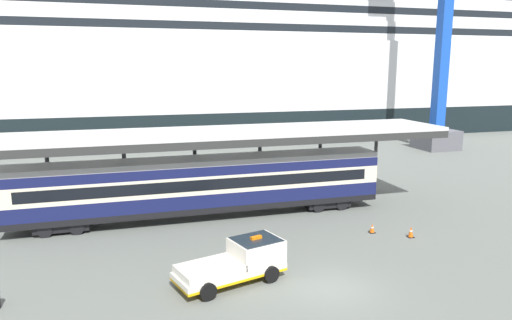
# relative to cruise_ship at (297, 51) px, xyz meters

# --- Properties ---
(ground_plane) EXTENTS (400.00, 400.00, 0.00)m
(ground_plane) POSITION_rel_cruise_ship_xyz_m (-18.94, -53.37, -12.58)
(ground_plane) COLOR slate
(cruise_ship) EXTENTS (147.59, 22.96, 37.66)m
(cruise_ship) POSITION_rel_cruise_ship_xyz_m (0.00, 0.00, 0.00)
(cruise_ship) COLOR black
(cruise_ship) RESTS_ON ground
(platform_canopy) EXTENTS (34.51, 5.88, 5.83)m
(platform_canopy) POSITION_rel_cruise_ship_xyz_m (-22.73, -40.89, -7.05)
(platform_canopy) COLOR silver
(platform_canopy) RESTS_ON ground
(train_carriage) EXTENTS (24.59, 2.81, 4.11)m
(train_carriage) POSITION_rel_cruise_ship_xyz_m (-22.73, -41.36, -10.26)
(train_carriage) COLOR black
(train_carriage) RESTS_ON ground
(service_truck) EXTENTS (5.55, 3.35, 2.02)m
(service_truck) POSITION_rel_cruise_ship_xyz_m (-22.80, -51.35, -11.59)
(service_truck) COLOR silver
(service_truck) RESTS_ON ground
(traffic_cone_near) EXTENTS (0.36, 0.36, 0.69)m
(traffic_cone_near) POSITION_rel_cruise_ship_xyz_m (-20.63, -47.29, -12.24)
(traffic_cone_near) COLOR black
(traffic_cone_near) RESTS_ON ground
(traffic_cone_mid) EXTENTS (0.36, 0.36, 0.70)m
(traffic_cone_mid) POSITION_rel_cruise_ship_xyz_m (-11.52, -48.66, -12.23)
(traffic_cone_mid) COLOR black
(traffic_cone_mid) RESTS_ON ground
(traffic_cone_far) EXTENTS (0.36, 0.36, 0.59)m
(traffic_cone_far) POSITION_rel_cruise_ship_xyz_m (-13.33, -47.30, -12.29)
(traffic_cone_far) COLOR black
(traffic_cone_far) RESTS_ON ground
(dockside_crane) EXTENTS (13.92, 4.40, 51.12)m
(dockside_crane) POSITION_rel_cruise_ship_xyz_m (10.45, -22.42, 3.37)
(dockside_crane) COLOR #595960
(dockside_crane) RESTS_ON ground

